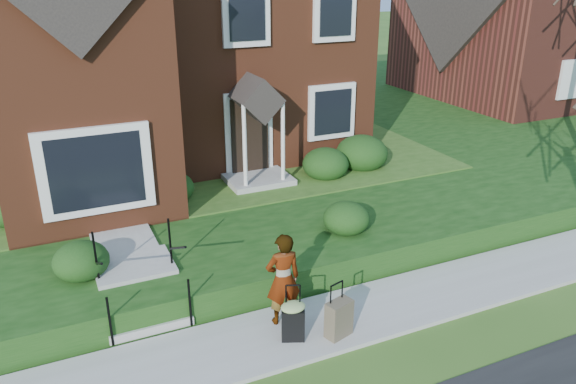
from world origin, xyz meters
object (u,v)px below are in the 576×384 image
front_steps (140,286)px  suitcase_olive (339,319)px  suitcase_black (293,319)px  woman (283,279)px

front_steps → suitcase_olive: 3.60m
front_steps → suitcase_black: (2.07, -2.05, -0.01)m
woman → suitcase_olive: 1.12m
front_steps → suitcase_olive: front_steps is taller
woman → suitcase_olive: bearing=135.5°
suitcase_black → woman: bearing=106.4°
suitcase_black → suitcase_olive: bearing=6.3°
front_steps → suitcase_olive: bearing=-39.1°
front_steps → suitcase_black: 2.91m
suitcase_black → suitcase_olive: (0.73, -0.22, -0.06)m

